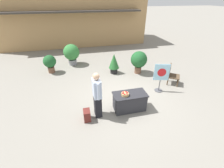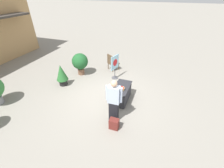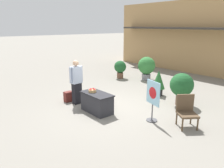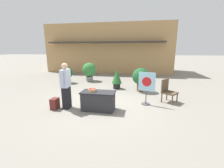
{
  "view_description": "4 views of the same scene",
  "coord_description": "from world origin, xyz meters",
  "px_view_note": "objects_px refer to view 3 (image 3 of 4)",
  "views": [
    {
      "loc": [
        -1.7,
        -4.99,
        3.91
      ],
      "look_at": [
        -0.52,
        -0.07,
        0.9
      ],
      "focal_mm": 24.0,
      "sensor_mm": 36.0,
      "label": 1
    },
    {
      "loc": [
        -5.21,
        -2.06,
        4.35
      ],
      "look_at": [
        0.36,
        -0.07,
        0.56
      ],
      "focal_mm": 24.0,
      "sensor_mm": 36.0,
      "label": 2
    },
    {
      "loc": [
        6.07,
        -5.04,
        3.07
      ],
      "look_at": [
        0.07,
        0.07,
        0.94
      ],
      "focal_mm": 35.0,
      "sensor_mm": 36.0,
      "label": 3
    },
    {
      "loc": [
        1.54,
        -5.81,
        2.24
      ],
      "look_at": [
        0.47,
        -0.08,
        0.9
      ],
      "focal_mm": 24.0,
      "sensor_mm": 36.0,
      "label": 4
    }
  ],
  "objects_px": {
    "apple_basket": "(92,90)",
    "potted_plant_near_left": "(158,81)",
    "backpack": "(68,97)",
    "potted_plant_far_left": "(147,66)",
    "potted_plant_far_right": "(120,68)",
    "poster_board": "(153,99)",
    "potted_plant_near_right": "(182,86)",
    "display_table": "(97,103)",
    "person_visitor": "(76,82)",
    "patio_chair": "(186,110)"
  },
  "relations": [
    {
      "from": "apple_basket",
      "to": "potted_plant_near_left",
      "type": "relative_size",
      "value": 0.24
    },
    {
      "from": "backpack",
      "to": "potted_plant_far_left",
      "type": "height_order",
      "value": "potted_plant_far_left"
    },
    {
      "from": "potted_plant_far_left",
      "to": "potted_plant_far_right",
      "type": "relative_size",
      "value": 1.27
    },
    {
      "from": "backpack",
      "to": "poster_board",
      "type": "distance_m",
      "value": 3.7
    },
    {
      "from": "backpack",
      "to": "potted_plant_near_right",
      "type": "height_order",
      "value": "potted_plant_near_right"
    },
    {
      "from": "display_table",
      "to": "apple_basket",
      "type": "height_order",
      "value": "apple_basket"
    },
    {
      "from": "display_table",
      "to": "potted_plant_near_right",
      "type": "distance_m",
      "value": 3.37
    },
    {
      "from": "backpack",
      "to": "person_visitor",
      "type": "bearing_deg",
      "value": 20.31
    },
    {
      "from": "apple_basket",
      "to": "person_visitor",
      "type": "height_order",
      "value": "person_visitor"
    },
    {
      "from": "display_table",
      "to": "backpack",
      "type": "relative_size",
      "value": 3.04
    },
    {
      "from": "patio_chair",
      "to": "display_table",
      "type": "bearing_deg",
      "value": -116.62
    },
    {
      "from": "apple_basket",
      "to": "potted_plant_far_left",
      "type": "xyz_separation_m",
      "value": [
        -1.89,
        5.16,
        -0.0
      ]
    },
    {
      "from": "backpack",
      "to": "patio_chair",
      "type": "bearing_deg",
      "value": 20.6
    },
    {
      "from": "apple_basket",
      "to": "person_visitor",
      "type": "relative_size",
      "value": 0.16
    },
    {
      "from": "patio_chair",
      "to": "apple_basket",
      "type": "bearing_deg",
      "value": -117.73
    },
    {
      "from": "apple_basket",
      "to": "poster_board",
      "type": "bearing_deg",
      "value": 25.68
    },
    {
      "from": "potted_plant_near_right",
      "to": "backpack",
      "type": "bearing_deg",
      "value": -135.48
    },
    {
      "from": "poster_board",
      "to": "potted_plant_far_left",
      "type": "relative_size",
      "value": 1.03
    },
    {
      "from": "person_visitor",
      "to": "poster_board",
      "type": "relative_size",
      "value": 1.3
    },
    {
      "from": "patio_chair",
      "to": "potted_plant_near_right",
      "type": "relative_size",
      "value": 0.78
    },
    {
      "from": "display_table",
      "to": "potted_plant_far_right",
      "type": "height_order",
      "value": "potted_plant_far_right"
    },
    {
      "from": "backpack",
      "to": "potted_plant_near_right",
      "type": "relative_size",
      "value": 0.33
    },
    {
      "from": "potted_plant_near_left",
      "to": "potted_plant_far_left",
      "type": "bearing_deg",
      "value": 141.14
    },
    {
      "from": "apple_basket",
      "to": "person_visitor",
      "type": "xyz_separation_m",
      "value": [
        -1.04,
        -0.03,
        0.13
      ]
    },
    {
      "from": "backpack",
      "to": "potted_plant_far_left",
      "type": "bearing_deg",
      "value": 94.56
    },
    {
      "from": "display_table",
      "to": "potted_plant_near_left",
      "type": "distance_m",
      "value": 3.29
    },
    {
      "from": "person_visitor",
      "to": "backpack",
      "type": "height_order",
      "value": "person_visitor"
    },
    {
      "from": "display_table",
      "to": "potted_plant_far_right",
      "type": "distance_m",
      "value": 5.37
    },
    {
      "from": "potted_plant_far_right",
      "to": "person_visitor",
      "type": "bearing_deg",
      "value": -63.91
    },
    {
      "from": "person_visitor",
      "to": "potted_plant_near_right",
      "type": "distance_m",
      "value": 4.13
    },
    {
      "from": "poster_board",
      "to": "potted_plant_far_left",
      "type": "height_order",
      "value": "poster_board"
    },
    {
      "from": "patio_chair",
      "to": "potted_plant_near_left",
      "type": "relative_size",
      "value": 0.87
    },
    {
      "from": "patio_chair",
      "to": "potted_plant_near_right",
      "type": "distance_m",
      "value": 1.94
    },
    {
      "from": "display_table",
      "to": "potted_plant_far_left",
      "type": "xyz_separation_m",
      "value": [
        -2.1,
        5.12,
        0.41
      ]
    },
    {
      "from": "apple_basket",
      "to": "person_visitor",
      "type": "bearing_deg",
      "value": -178.46
    },
    {
      "from": "person_visitor",
      "to": "potted_plant_near_right",
      "type": "xyz_separation_m",
      "value": [
        2.81,
        3.02,
        -0.12
      ]
    },
    {
      "from": "apple_basket",
      "to": "patio_chair",
      "type": "height_order",
      "value": "patio_chair"
    },
    {
      "from": "apple_basket",
      "to": "potted_plant_far_right",
      "type": "distance_m",
      "value": 5.26
    },
    {
      "from": "person_visitor",
      "to": "poster_board",
      "type": "height_order",
      "value": "person_visitor"
    },
    {
      "from": "patio_chair",
      "to": "potted_plant_far_right",
      "type": "relative_size",
      "value": 0.95
    },
    {
      "from": "backpack",
      "to": "poster_board",
      "type": "xyz_separation_m",
      "value": [
        3.47,
        1.15,
        0.56
      ]
    },
    {
      "from": "person_visitor",
      "to": "potted_plant_near_left",
      "type": "distance_m",
      "value": 3.65
    },
    {
      "from": "display_table",
      "to": "potted_plant_near_left",
      "type": "bearing_deg",
      "value": 86.49
    },
    {
      "from": "potted_plant_far_left",
      "to": "potted_plant_near_right",
      "type": "distance_m",
      "value": 4.26
    },
    {
      "from": "backpack",
      "to": "poster_board",
      "type": "height_order",
      "value": "poster_board"
    },
    {
      "from": "apple_basket",
      "to": "potted_plant_near_right",
      "type": "relative_size",
      "value": 0.22
    },
    {
      "from": "patio_chair",
      "to": "potted_plant_far_right",
      "type": "xyz_separation_m",
      "value": [
        -6.05,
        2.77,
        0.09
      ]
    },
    {
      "from": "potted_plant_near_left",
      "to": "potted_plant_far_right",
      "type": "bearing_deg",
      "value": 165.33
    },
    {
      "from": "backpack",
      "to": "potted_plant_far_right",
      "type": "bearing_deg",
      "value": 110.57
    },
    {
      "from": "apple_basket",
      "to": "backpack",
      "type": "bearing_deg",
      "value": -172.75
    }
  ]
}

